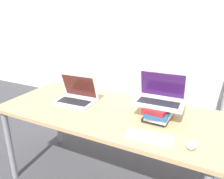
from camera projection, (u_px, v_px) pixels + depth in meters
wall_back at (164, 19)px, 2.94m from camera, size 8.00×0.05×2.70m
desk at (106, 117)px, 1.76m from camera, size 1.71×0.77×0.72m
laptop_left at (76, 96)px, 1.87m from camera, size 0.35×0.25×0.24m
book_stack at (159, 112)px, 1.57m from camera, size 0.19×0.28×0.11m
laptop_on_books at (160, 97)px, 1.57m from camera, size 0.36×0.23×0.23m
wireless_keyboard at (149, 137)px, 1.35m from camera, size 0.30×0.13×0.01m
mouse at (192, 145)px, 1.26m from camera, size 0.06×0.10×0.03m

